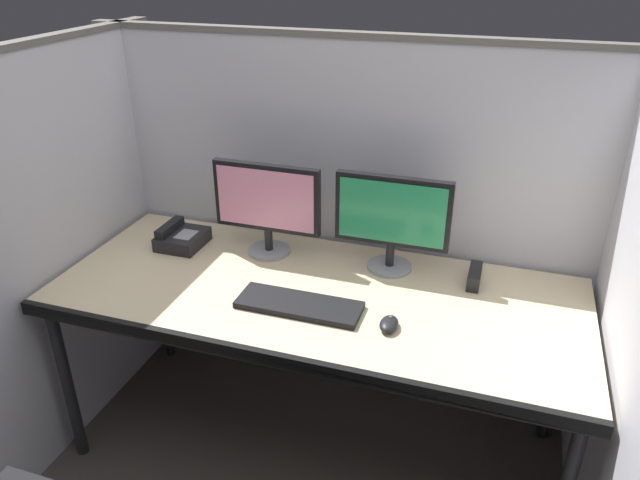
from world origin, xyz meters
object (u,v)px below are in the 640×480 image
(monitor_right, at_px, (392,217))
(computer_mouse, at_px, (389,324))
(desk, at_px, (315,304))
(keyboard_main, at_px, (299,305))
(red_stapler, at_px, (474,276))
(desk_phone, at_px, (181,238))
(monitor_left, at_px, (267,203))

(monitor_right, height_order, computer_mouse, monitor_right)
(desk, bearing_deg, keyboard_main, -99.29)
(keyboard_main, distance_m, red_stapler, 0.66)
(keyboard_main, height_order, desk_phone, desk_phone)
(desk, xyz_separation_m, monitor_left, (-0.27, 0.23, 0.27))
(computer_mouse, relative_size, red_stapler, 0.64)
(monitor_right, bearing_deg, keyboard_main, -122.53)
(monitor_left, relative_size, keyboard_main, 1.00)
(desk, relative_size, desk_phone, 10.00)
(monitor_right, xyz_separation_m, keyboard_main, (-0.23, -0.37, -0.20))
(monitor_right, relative_size, red_stapler, 2.87)
(monitor_left, distance_m, monitor_right, 0.49)
(desk, bearing_deg, monitor_left, 139.64)
(desk, xyz_separation_m, monitor_right, (0.22, 0.26, 0.27))
(monitor_right, bearing_deg, desk_phone, -174.87)
(desk, distance_m, desk_phone, 0.67)
(desk_phone, bearing_deg, keyboard_main, -25.06)
(desk, xyz_separation_m, computer_mouse, (0.30, -0.14, 0.07))
(computer_mouse, height_order, desk_phone, desk_phone)
(computer_mouse, bearing_deg, desk_phone, 161.49)
(desk, relative_size, keyboard_main, 4.42)
(monitor_right, distance_m, keyboard_main, 0.48)
(red_stapler, bearing_deg, computer_mouse, -121.70)
(red_stapler, bearing_deg, desk_phone, -176.78)
(desk_phone, bearing_deg, red_stapler, 3.22)
(monitor_right, xyz_separation_m, computer_mouse, (0.08, -0.39, -0.20))
(desk, distance_m, red_stapler, 0.59)
(red_stapler, bearing_deg, keyboard_main, -147.22)
(computer_mouse, relative_size, desk_phone, 0.51)
(red_stapler, distance_m, desk_phone, 1.18)
(monitor_left, bearing_deg, red_stapler, 0.97)
(monitor_left, distance_m, computer_mouse, 0.71)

